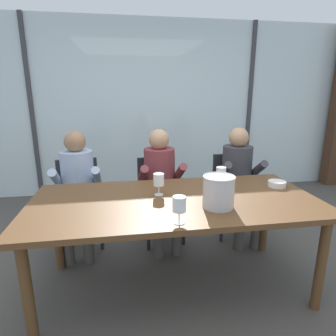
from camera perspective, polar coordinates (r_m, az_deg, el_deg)
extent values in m
plane|color=#4C4742|center=(3.37, -1.78, -12.36)|extent=(14.00, 14.00, 0.00)
cube|color=silver|center=(4.42, -4.35, 11.76)|extent=(7.37, 0.03, 2.60)
cube|color=#38383D|center=(4.57, -25.86, 10.43)|extent=(0.06, 0.06, 2.60)
cube|color=#38383D|center=(4.84, 16.07, 11.50)|extent=(0.06, 0.06, 2.60)
cube|color=#386633|center=(8.59, -6.65, 9.53)|extent=(13.37, 2.40, 1.48)
cube|color=brown|center=(2.16, 1.48, -6.76)|extent=(2.17, 1.02, 0.04)
cylinder|color=brown|center=(2.06, -26.57, -22.03)|extent=(0.07, 0.07, 0.73)
cylinder|color=brown|center=(2.38, 28.58, -16.83)|extent=(0.07, 0.07, 0.73)
cylinder|color=brown|center=(2.73, -21.57, -11.88)|extent=(0.07, 0.07, 0.73)
cylinder|color=brown|center=(2.98, 19.09, -9.27)|extent=(0.07, 0.07, 0.73)
cube|color=#232328|center=(3.06, -17.46, -6.97)|extent=(0.50, 0.50, 0.03)
cube|color=#232328|center=(3.18, -17.82, -1.92)|extent=(0.42, 0.10, 0.42)
cylinder|color=#232328|center=(2.99, -20.80, -12.61)|extent=(0.04, 0.04, 0.43)
cylinder|color=#232328|center=(2.98, -13.34, -12.05)|extent=(0.04, 0.04, 0.43)
cylinder|color=#232328|center=(3.33, -20.50, -9.64)|extent=(0.04, 0.04, 0.43)
cylinder|color=#232328|center=(3.32, -13.88, -9.14)|extent=(0.04, 0.04, 0.43)
cube|color=#232328|center=(3.01, -1.37, -6.58)|extent=(0.49, 0.49, 0.03)
cube|color=#232328|center=(3.12, -2.37, -1.48)|extent=(0.42, 0.09, 0.42)
cylinder|color=#232328|center=(2.90, -4.03, -12.48)|extent=(0.04, 0.04, 0.43)
cylinder|color=#232328|center=(2.99, 3.23, -11.52)|extent=(0.04, 0.04, 0.43)
cylinder|color=#232328|center=(3.23, -5.55, -9.46)|extent=(0.04, 0.04, 0.43)
cylinder|color=#232328|center=(3.32, 0.97, -8.72)|extent=(0.04, 0.04, 0.43)
cube|color=#232328|center=(3.23, 13.38, -5.51)|extent=(0.47, 0.47, 0.03)
cube|color=#232328|center=(3.34, 12.54, -0.74)|extent=(0.42, 0.06, 0.42)
cylinder|color=#232328|center=(3.09, 10.84, -10.86)|extent=(0.04, 0.04, 0.43)
cylinder|color=#232328|center=(3.21, 17.47, -10.28)|extent=(0.04, 0.04, 0.43)
cylinder|color=#232328|center=(3.43, 9.10, -8.13)|extent=(0.04, 0.04, 0.43)
cylinder|color=#232328|center=(3.54, 15.14, -7.72)|extent=(0.04, 0.04, 0.43)
cylinder|color=#9EB2D1|center=(2.98, -17.77, -1.61)|extent=(0.33, 0.33, 0.52)
sphere|color=#936B4C|center=(2.90, -18.32, 5.10)|extent=(0.21, 0.21, 0.21)
cube|color=#47423D|center=(2.89, -19.53, -7.77)|extent=(0.15, 0.41, 0.13)
cube|color=#47423D|center=(2.87, -15.94, -7.64)|extent=(0.15, 0.41, 0.13)
cylinder|color=#47423D|center=(2.82, -19.61, -13.98)|extent=(0.10, 0.10, 0.45)
cylinder|color=#47423D|center=(2.79, -15.85, -13.89)|extent=(0.10, 0.10, 0.45)
cylinder|color=#9EB2D1|center=(2.89, -21.79, -1.97)|extent=(0.09, 0.33, 0.26)
cylinder|color=#9EB2D1|center=(2.84, -14.24, -1.60)|extent=(0.09, 0.33, 0.26)
cylinder|color=brown|center=(2.97, -1.76, -0.97)|extent=(0.34, 0.34, 0.52)
sphere|color=tan|center=(2.89, -1.82, 5.81)|extent=(0.21, 0.21, 0.21)
cube|color=#47423D|center=(2.85, -2.75, -7.20)|extent=(0.15, 0.41, 0.13)
cube|color=#47423D|center=(2.88, 0.81, -6.91)|extent=(0.15, 0.41, 0.13)
cylinder|color=#47423D|center=(2.78, -1.95, -13.45)|extent=(0.10, 0.10, 0.45)
cylinder|color=#47423D|center=(2.81, 1.75, -13.07)|extent=(0.10, 0.10, 0.45)
cylinder|color=brown|center=(2.82, -5.10, -1.34)|extent=(0.10, 0.33, 0.26)
cylinder|color=brown|center=(2.89, 2.39, -0.89)|extent=(0.10, 0.33, 0.26)
cylinder|color=#38383D|center=(3.19, 13.73, -0.27)|extent=(0.33, 0.33, 0.52)
sphere|color=tan|center=(3.11, 14.14, 6.04)|extent=(0.21, 0.21, 0.21)
cube|color=#47423D|center=(3.06, 13.17, -6.02)|extent=(0.14, 0.40, 0.13)
cube|color=#47423D|center=(3.12, 16.29, -5.78)|extent=(0.14, 0.40, 0.13)
cylinder|color=#47423D|center=(2.98, 14.23, -11.80)|extent=(0.10, 0.10, 0.45)
cylinder|color=#47423D|center=(3.05, 17.44, -11.42)|extent=(0.10, 0.10, 0.45)
cylinder|color=#38383D|center=(3.01, 11.18, -0.51)|extent=(0.09, 0.33, 0.26)
cylinder|color=#38383D|center=(3.15, 17.77, -0.26)|extent=(0.09, 0.33, 0.26)
cylinder|color=#B7B7BC|center=(2.00, 10.19, -4.80)|extent=(0.22, 0.22, 0.22)
torus|color=silver|center=(1.96, 10.34, -1.75)|extent=(0.23, 0.23, 0.01)
cylinder|color=silver|center=(2.59, 21.19, -3.01)|extent=(0.15, 0.15, 0.05)
cylinder|color=silver|center=(2.46, 10.56, -3.72)|extent=(0.07, 0.07, 0.00)
cylinder|color=silver|center=(2.44, 10.60, -2.85)|extent=(0.01, 0.01, 0.07)
cylinder|color=silver|center=(2.42, 10.70, -0.93)|extent=(0.08, 0.08, 0.09)
cylinder|color=#560C1E|center=(2.43, 10.67, -1.54)|extent=(0.07, 0.07, 0.04)
cylinder|color=silver|center=(2.23, -1.86, -5.40)|extent=(0.07, 0.07, 0.00)
cylinder|color=silver|center=(2.22, -1.87, -4.45)|extent=(0.01, 0.01, 0.07)
cylinder|color=silver|center=(2.19, -1.89, -2.35)|extent=(0.08, 0.08, 0.09)
cylinder|color=maroon|center=(2.20, -1.89, -3.01)|extent=(0.07, 0.07, 0.04)
cylinder|color=silver|center=(1.78, 2.25, -11.01)|extent=(0.07, 0.07, 0.00)
cylinder|color=silver|center=(1.76, 2.27, -9.85)|extent=(0.01, 0.01, 0.07)
cylinder|color=silver|center=(1.72, 2.29, -7.29)|extent=(0.08, 0.08, 0.09)
cylinder|color=maroon|center=(1.74, 2.29, -8.10)|extent=(0.07, 0.07, 0.04)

